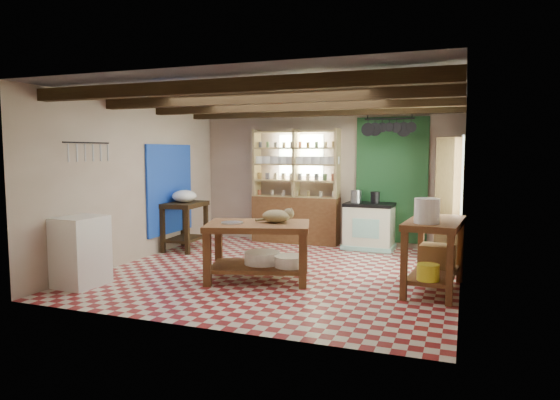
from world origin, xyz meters
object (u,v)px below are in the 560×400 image
(right_counter, at_px, (434,255))
(stove, at_px, (369,226))
(cat, at_px, (276,216))
(prep_table, at_px, (185,226))
(white_cabinet, at_px, (81,251))
(work_table, at_px, (258,251))

(right_counter, bearing_deg, stove, 122.58)
(stove, bearing_deg, cat, -105.87)
(stove, relative_size, prep_table, 1.00)
(prep_table, xyz_separation_m, right_counter, (4.38, -1.21, 0.03))
(white_cabinet, bearing_deg, right_counter, 20.82)
(work_table, relative_size, cat, 3.49)
(right_counter, relative_size, cat, 3.19)
(work_table, height_order, white_cabinet, white_cabinet)
(prep_table, relative_size, white_cabinet, 0.94)
(work_table, height_order, right_counter, right_counter)
(prep_table, distance_m, right_counter, 4.54)
(stove, height_order, white_cabinet, white_cabinet)
(work_table, xyz_separation_m, stove, (1.06, 2.68, 0.03))
(stove, xyz_separation_m, cat, (-0.83, -2.56, 0.46))
(work_table, height_order, prep_table, prep_table)
(work_table, bearing_deg, right_counter, -9.92)
(stove, height_order, cat, cat)
(white_cabinet, height_order, right_counter, white_cabinet)
(white_cabinet, distance_m, cat, 2.64)
(work_table, bearing_deg, white_cabinet, -168.31)
(work_table, bearing_deg, prep_table, 127.94)
(stove, bearing_deg, right_counter, -60.23)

